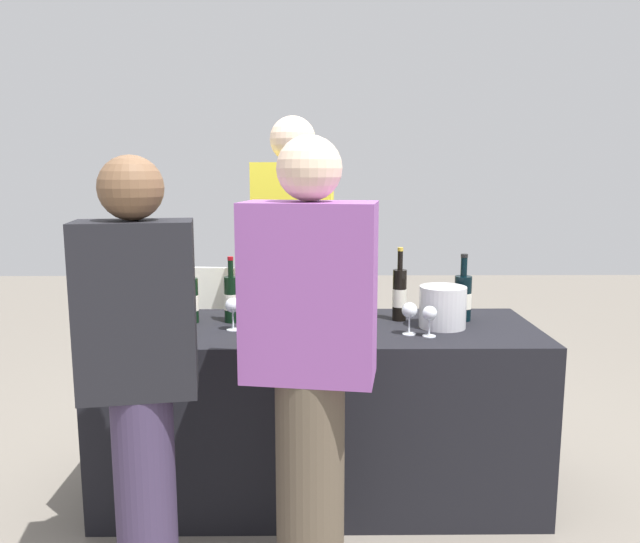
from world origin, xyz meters
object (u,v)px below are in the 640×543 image
wine_bottle_2 (231,299)px  wine_glass_0 (184,313)px  wine_bottle_0 (162,293)px  wine_bottle_1 (191,299)px  menu_board (226,346)px  wine_bottle_3 (262,298)px  wine_glass_4 (430,315)px  ice_bucket (443,307)px  wine_glass_1 (233,307)px  guest_0 (140,372)px  wine_glass_2 (354,314)px  wine_bottle_5 (359,293)px  wine_bottle_7 (463,297)px  guest_1 (310,359)px  wine_bottle_4 (334,298)px  server_pouring (294,270)px  wine_bottle_6 (399,294)px  wine_glass_3 (410,311)px

wine_bottle_2 → wine_glass_0: wine_bottle_2 is taller
wine_bottle_0 → wine_bottle_1: (0.15, -0.09, -0.01)m
wine_glass_0 → menu_board: 1.07m
wine_bottle_3 → wine_bottle_1: bearing=-171.6°
wine_glass_4 → ice_bucket: (0.09, 0.16, -0.00)m
wine_bottle_2 → wine_glass_1: (0.03, -0.15, -0.00)m
wine_bottle_2 → wine_glass_1: bearing=-80.2°
wine_bottle_1 → wine_glass_0: (0.02, -0.24, -0.01)m
guest_0 → wine_glass_2: bearing=29.9°
wine_bottle_5 → menu_board: 1.08m
wine_bottle_3 → wine_bottle_7: 0.93m
menu_board → wine_bottle_2: bearing=-73.8°
wine_bottle_5 → guest_1: bearing=-105.1°
wine_bottle_4 → wine_glass_1: 0.47m
server_pouring → menu_board: size_ratio=1.89×
wine_bottle_0 → wine_glass_0: wine_bottle_0 is taller
guest_1 → wine_glass_4: bearing=54.4°
wine_bottle_6 → guest_0: guest_0 is taller
wine_glass_2 → wine_glass_3: (0.23, -0.01, 0.01)m
wine_glass_1 → wine_bottle_3: bearing=59.5°
wine_bottle_3 → wine_bottle_7: wine_bottle_7 is taller
wine_bottle_6 → menu_board: size_ratio=0.37×
wine_glass_2 → wine_glass_4: 0.32m
wine_bottle_0 → wine_bottle_7: 1.41m
wine_bottle_5 → wine_glass_3: 0.36m
wine_bottle_7 → ice_bucket: (-0.12, -0.13, -0.02)m
ice_bucket → guest_1: size_ratio=0.13×
wine_glass_2 → menu_board: bearing=125.7°
wine_bottle_1 → wine_glass_3: (0.97, -0.22, -0.01)m
wine_glass_0 → server_pouring: 0.84m
wine_glass_4 → guest_1: guest_1 is taller
wine_bottle_0 → wine_glass_0: size_ratio=2.31×
wine_bottle_4 → wine_glass_1: (-0.44, -0.14, -0.01)m
wine_glass_4 → server_pouring: server_pouring is taller
wine_bottle_1 → guest_1: guest_1 is taller
wine_bottle_2 → wine_glass_2: size_ratio=2.39×
wine_bottle_4 → wine_glass_2: wine_bottle_4 is taller
ice_bucket → wine_bottle_3: bearing=169.7°
wine_glass_2 → guest_0: guest_0 is taller
wine_bottle_0 → guest_1: (0.70, -0.84, -0.06)m
wine_glass_2 → wine_bottle_6: bearing=47.4°
ice_bucket → guest_1: bearing=-131.7°
wine_bottle_1 → guest_0: bearing=-90.7°
wine_bottle_4 → wine_glass_3: bearing=-35.3°
wine_glass_0 → wine_glass_1: 0.21m
wine_bottle_0 → ice_bucket: bearing=-8.3°
wine_bottle_3 → guest_0: size_ratio=0.19×
wine_bottle_7 → server_pouring: (-0.80, 0.44, 0.06)m
menu_board → wine_bottle_4: bearing=-45.1°
guest_0 → guest_1: bearing=-2.7°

